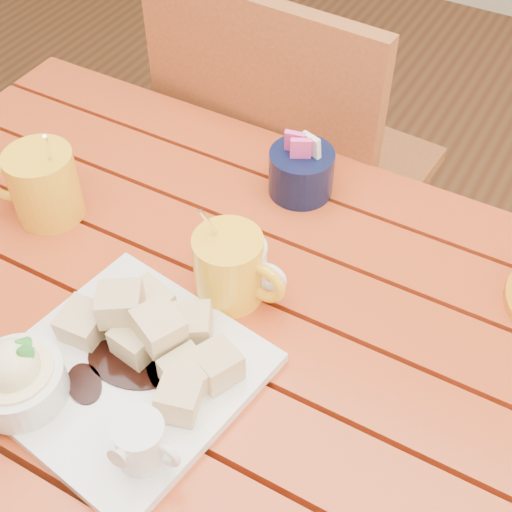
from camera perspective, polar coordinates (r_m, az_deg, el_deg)
The scene contains 7 objects.
table at distance 1.05m, azimuth -4.11°, elevation -8.08°, with size 1.20×0.79×0.75m.
dessert_plate at distance 0.88m, azimuth -12.10°, elevation -8.89°, with size 0.32×0.32×0.11m.
coffee_mug_left at distance 1.10m, azimuth -16.76°, elevation 5.53°, with size 0.14×0.10×0.17m.
coffee_mug_right at distance 0.94m, azimuth -2.05°, elevation -0.91°, with size 0.13×0.09×0.16m.
cream_pitcher at distance 0.95m, azimuth -1.18°, elevation -1.01°, with size 0.10×0.09×0.09m.
sugar_caddy at distance 1.10m, azimuth 3.64°, elevation 6.79°, with size 0.10×0.10×0.11m.
chair_far at distance 1.49m, azimuth 2.70°, elevation 6.81°, with size 0.48×0.48×0.97m.
Camera 1 is at (0.36, -0.49, 1.49)m, focal length 50.00 mm.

